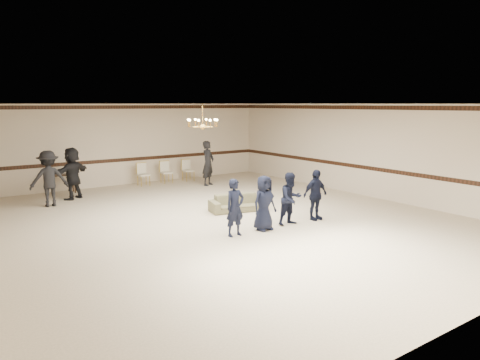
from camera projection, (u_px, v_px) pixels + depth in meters
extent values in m
cube|color=beige|center=(222.00, 221.00, 12.36)|extent=(12.00, 14.00, 0.01)
cube|color=#2D2119|center=(221.00, 104.00, 11.82)|extent=(12.00, 14.00, 0.01)
cube|color=beige|center=(127.00, 145.00, 17.75)|extent=(12.00, 0.01, 3.20)
cube|color=beige|center=(367.00, 151.00, 15.47)|extent=(0.01, 14.00, 3.20)
cube|color=black|center=(128.00, 159.00, 17.84)|extent=(12.00, 0.02, 0.14)
cube|color=black|center=(126.00, 107.00, 17.49)|extent=(12.00, 0.02, 0.14)
imported|color=black|center=(235.00, 208.00, 10.82)|extent=(0.53, 0.36, 1.42)
imported|color=black|center=(264.00, 203.00, 11.33)|extent=(0.73, 0.50, 1.42)
imported|color=black|center=(291.00, 199.00, 11.84)|extent=(0.69, 0.54, 1.42)
imported|color=black|center=(315.00, 195.00, 12.34)|extent=(0.84, 0.36, 1.42)
imported|color=#686545|center=(238.00, 203.00, 13.44)|extent=(1.83, 1.05, 0.50)
imported|color=black|center=(49.00, 179.00, 13.96)|extent=(1.18, 0.72, 1.77)
imported|color=black|center=(72.00, 173.00, 15.03)|extent=(1.66, 1.32, 1.77)
imported|color=black|center=(208.00, 163.00, 17.59)|extent=(0.77, 0.69, 1.77)
cube|color=black|center=(63.00, 184.00, 16.06)|extent=(0.85, 0.38, 0.71)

